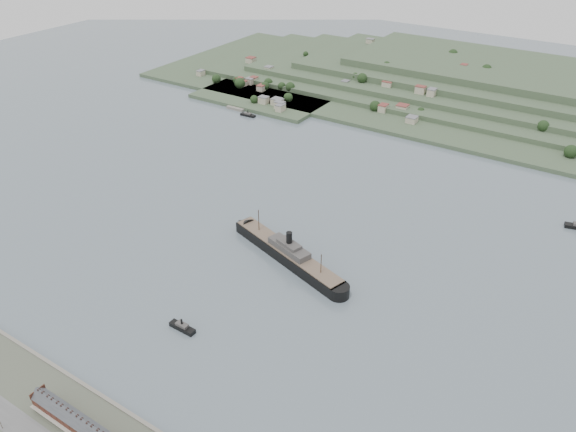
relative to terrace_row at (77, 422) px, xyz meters
The scene contains 6 objects.
ground 168.46m from the terrace_row, 86.59° to the left, with size 1400.00×1400.00×0.00m, color slate.
terrace_row is the anchor object (origin of this frame).
far_peninsula 562.42m from the terrace_row, 86.14° to the left, with size 760.00×309.00×30.00m.
steamship 167.98m from the terrace_row, 88.82° to the left, with size 110.03×44.94×27.13m.
tugboat 78.15m from the terrace_row, 94.95° to the left, with size 16.79×4.71×7.53m.
ferry_west 402.14m from the terrace_row, 115.33° to the left, with size 17.47×5.67×6.47m.
Camera 1 is at (163.70, -257.71, 221.19)m, focal length 35.00 mm.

